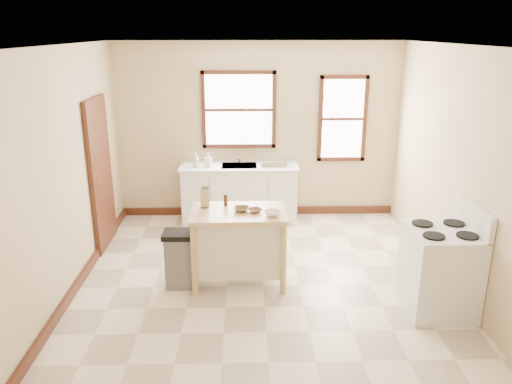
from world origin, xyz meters
TOP-DOWN VIEW (x-y plane):
  - floor at (0.00, 0.00)m, footprint 5.00×5.00m
  - ceiling at (0.00, 0.00)m, footprint 5.00×5.00m
  - wall_back at (0.00, 2.50)m, footprint 4.50×0.04m
  - wall_left at (-2.25, 0.00)m, footprint 0.04×5.00m
  - wall_right at (2.25, 0.00)m, footprint 0.04×5.00m
  - window_main at (-0.30, 2.48)m, footprint 1.17×0.06m
  - window_side at (1.35, 2.48)m, footprint 0.77×0.06m
  - door_left at (-2.21, 1.30)m, footprint 0.06×0.90m
  - baseboard_back at (0.00, 2.47)m, footprint 4.50×0.04m
  - baseboard_left at (-2.22, 0.00)m, footprint 0.04×5.00m
  - sink_counter at (-0.30, 2.20)m, footprint 1.86×0.62m
  - faucet at (-0.30, 2.38)m, footprint 0.03×0.03m
  - soap_bottle_a at (-0.96, 2.13)m, footprint 0.09×0.09m
  - soap_bottle_b at (-0.78, 2.16)m, footprint 0.11×0.11m
  - dish_rack at (0.24, 2.14)m, footprint 0.41×0.32m
  - kitchen_island at (-0.29, 0.12)m, footprint 1.13×0.73m
  - knife_block at (-0.70, 0.28)m, footprint 0.11×0.11m
  - pepper_grinder at (-0.45, 0.32)m, footprint 0.05×0.05m
  - bowl_a at (-0.26, 0.13)m, footprint 0.20×0.20m
  - bowl_b at (-0.10, 0.09)m, footprint 0.21×0.21m
  - bowl_c at (0.10, -0.03)m, footprint 0.20×0.20m
  - trash_bin at (-1.00, 0.03)m, footprint 0.37×0.31m
  - gas_stove at (1.89, -0.55)m, footprint 0.75×0.76m

SIDE VIEW (x-z plane):
  - floor at x=0.00m, z-range 0.00..0.00m
  - baseboard_back at x=0.00m, z-range 0.00..0.12m
  - baseboard_left at x=-2.22m, z-range 0.00..0.12m
  - trash_bin at x=-1.00m, z-range 0.00..0.70m
  - sink_counter at x=-0.30m, z-range 0.00..0.92m
  - kitchen_island at x=-0.29m, z-range 0.00..0.92m
  - gas_stove at x=1.89m, z-range 0.00..1.21m
  - bowl_b at x=-0.10m, z-range 0.92..0.96m
  - bowl_a at x=-0.26m, z-range 0.92..0.97m
  - bowl_c at x=0.10m, z-range 0.92..0.98m
  - dish_rack at x=0.24m, z-range 0.92..1.02m
  - pepper_grinder at x=-0.45m, z-range 0.92..1.07m
  - knife_block at x=-0.70m, z-range 0.92..1.12m
  - soap_bottle_b at x=-0.78m, z-range 0.92..1.13m
  - faucet at x=-0.30m, z-range 0.92..1.14m
  - soap_bottle_a at x=-0.96m, z-range 0.92..1.14m
  - door_left at x=-2.21m, z-range 0.00..2.10m
  - wall_back at x=0.00m, z-range 0.00..2.80m
  - wall_left at x=-2.25m, z-range 0.00..2.80m
  - wall_right at x=2.25m, z-range 0.00..2.80m
  - window_side at x=1.35m, z-range 0.92..2.29m
  - window_main at x=-0.30m, z-range 1.14..2.36m
  - ceiling at x=0.00m, z-range 2.80..2.80m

